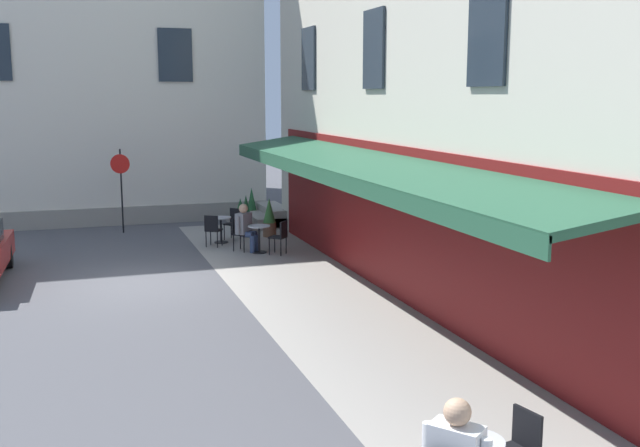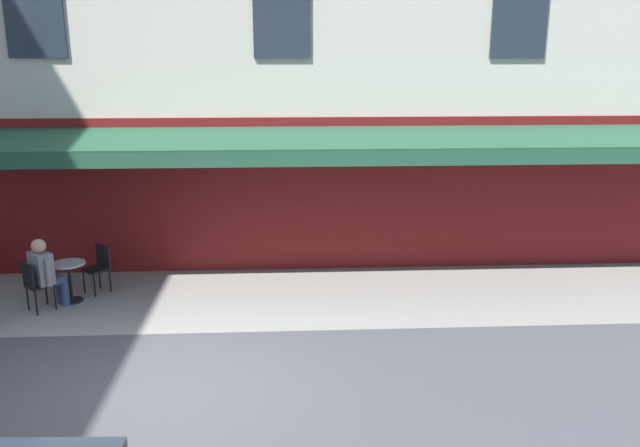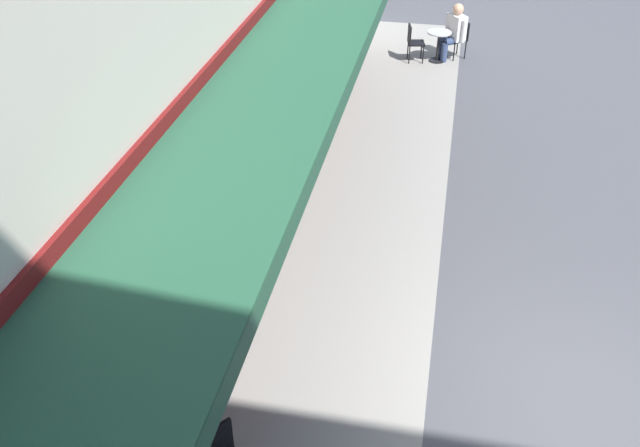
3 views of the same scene
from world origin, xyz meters
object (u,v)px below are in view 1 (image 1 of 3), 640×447
Objects in this scene: cafe_chair_black_near_door at (239,231)px; potted_plant_entrance_right at (246,214)px; cafe_chair_black_by_window at (520,444)px; potted_plant_under_sign at (269,218)px; potted_plant_mid_terrace at (240,212)px; seated_patron_in_grey at (246,226)px; no_parking_sign at (121,175)px; cafe_chair_black_facing_street at (234,221)px; cafe_chair_black_under_awning at (280,234)px; cafe_table_streetside at (259,235)px; potted_plant_entrance_left at (252,205)px; cafe_table_mid_terrace at (221,226)px; cafe_chair_black_kerbside at (213,228)px.

potted_plant_entrance_right is at bearing -16.44° from cafe_chair_black_near_door.
potted_plant_under_sign is (15.12, -1.21, 0.03)m from cafe_chair_black_by_window.
potted_plant_mid_terrace is (0.97, -0.03, -0.11)m from potted_plant_entrance_right.
potted_plant_under_sign reaches higher than cafe_chair_black_by_window.
seated_patron_in_grey is (13.21, -0.05, 0.15)m from cafe_chair_black_by_window.
no_parking_sign reaches higher than potted_plant_under_sign.
potted_plant_under_sign reaches higher than cafe_chair_black_facing_street.
cafe_table_streetside is at bearing 49.93° from cafe_chair_black_under_awning.
potted_plant_entrance_left is 2.92m from potted_plant_under_sign.
cafe_chair_black_near_door is at bearing 173.12° from cafe_chair_black_facing_street.
potted_plant_entrance_left is at bearing -26.79° from cafe_table_mid_terrace.
potted_plant_mid_terrace is (4.00, -0.73, -0.25)m from seated_patron_in_grey.
cafe_chair_black_by_window is 16.26m from potted_plant_entrance_right.
cafe_table_streetside is at bearing 174.17° from potted_plant_mid_terrace.
cafe_chair_black_kerbside is 0.35× the size of no_parking_sign.
cafe_chair_black_near_door is at bearing 47.21° from cafe_chair_black_under_awning.
potted_plant_mid_terrace is (17.22, -0.79, -0.10)m from cafe_chair_black_by_window.
cafe_table_mid_terrace is 0.65× the size of potted_plant_entrance_left.
potted_plant_under_sign reaches higher than cafe_table_mid_terrace.
cafe_chair_black_facing_street is 3.90m from no_parking_sign.
potted_plant_entrance_right is (16.25, -0.75, 0.01)m from cafe_chair_black_by_window.
cafe_chair_black_by_window is at bearing 176.20° from cafe_chair_black_under_awning.
seated_patron_in_grey is at bearing 148.81° from potted_plant_under_sign.
potted_plant_entrance_right is at bearing 22.04° from potted_plant_under_sign.
potted_plant_entrance_left is at bearing -78.05° from no_parking_sign.
seated_patron_in_grey is 5.05m from no_parking_sign.
cafe_chair_black_facing_street is at bearing 157.24° from potted_plant_entrance_left.
seated_patron_in_grey is at bearing 169.65° from potted_plant_mid_terrace.
no_parking_sign is at bearing 39.28° from cafe_chair_black_under_awning.
cafe_chair_black_by_window is 18.09m from potted_plant_entrance_left.
potted_plant_under_sign is at bearing -21.37° from cafe_table_streetside.
no_parking_sign is at bearing 37.16° from cafe_chair_black_near_door.
cafe_chair_black_near_door is at bearing -140.27° from cafe_chair_black_kerbside.
cafe_chair_black_under_awning is 0.35× the size of no_parking_sign.
seated_patron_in_grey is (0.30, 0.29, 0.21)m from cafe_table_streetside.
cafe_chair_black_facing_street is (0.96, -0.81, 0.00)m from cafe_chair_black_kerbside.
cafe_chair_black_kerbside is 3.46m from potted_plant_mid_terrace.
cafe_chair_black_by_window is at bearing -177.16° from cafe_chair_black_kerbside.
seated_patron_in_grey reaches higher than cafe_table_mid_terrace.
cafe_chair_black_under_awning is 6.09m from no_parking_sign.
potted_plant_under_sign reaches higher than potted_plant_entrance_left.
seated_patron_in_grey is at bearing -139.38° from cafe_chair_black_kerbside.
potted_plant_under_sign reaches higher than cafe_chair_black_under_awning.
seated_patron_in_grey is 2.23m from potted_plant_under_sign.
cafe_chair_black_by_window is at bearing -178.58° from cafe_table_mid_terrace.
potted_plant_under_sign is (1.91, -1.15, -0.12)m from seated_patron_in_grey.
cafe_chair_black_by_window is 0.70× the size of seated_patron_in_grey.
seated_patron_in_grey is 0.50× the size of no_parking_sign.
potted_plant_mid_terrace is (2.17, -0.68, -0.10)m from cafe_chair_black_facing_street.
cafe_chair_black_kerbside is at bearing 40.62° from seated_patron_in_grey.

